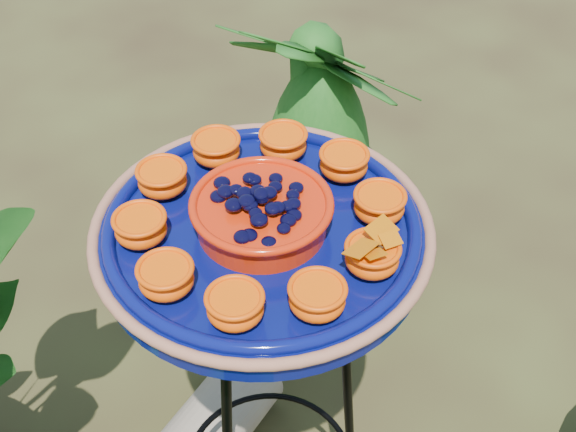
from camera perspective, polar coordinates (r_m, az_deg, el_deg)
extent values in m
torus|color=black|center=(1.22, -1.79, -2.73)|extent=(0.34, 0.34, 0.02)
cylinder|color=black|center=(1.67, -4.39, -10.94)|extent=(0.04, 0.09, 0.95)
cylinder|color=black|center=(1.60, 4.37, -14.39)|extent=(0.08, 0.08, 0.95)
cylinder|color=#070D54|center=(1.19, -1.83, -1.57)|extent=(0.60, 0.60, 0.04)
torus|color=#A76B4B|center=(1.18, -1.85, -0.90)|extent=(0.51, 0.51, 0.02)
torus|color=#070D54|center=(1.17, -1.86, -0.75)|extent=(0.47, 0.47, 0.02)
cylinder|color=red|center=(1.16, -1.88, 0.02)|extent=(0.23, 0.23, 0.05)
torus|color=red|center=(1.14, -1.91, 0.89)|extent=(0.21, 0.21, 0.01)
ellipsoid|color=black|center=(1.14, -1.91, 1.13)|extent=(0.17, 0.17, 0.03)
ellipsoid|color=#FF6402|center=(1.26, 3.99, 3.62)|extent=(0.08, 0.08, 0.04)
cylinder|color=#F55404|center=(1.24, 4.03, 4.29)|extent=(0.07, 0.07, 0.01)
ellipsoid|color=#FF6402|center=(1.29, -0.34, 5.05)|extent=(0.08, 0.08, 0.04)
cylinder|color=#F55404|center=(1.28, -0.35, 5.72)|extent=(0.07, 0.07, 0.01)
ellipsoid|color=#FF6402|center=(1.29, -5.11, 4.62)|extent=(0.08, 0.08, 0.04)
cylinder|color=#F55404|center=(1.27, -5.17, 5.29)|extent=(0.07, 0.07, 0.01)
ellipsoid|color=#FF6402|center=(1.24, -8.92, 2.44)|extent=(0.08, 0.08, 0.04)
cylinder|color=#F55404|center=(1.23, -9.01, 3.11)|extent=(0.07, 0.07, 0.01)
ellipsoid|color=#FF6402|center=(1.16, -10.42, -0.97)|extent=(0.08, 0.08, 0.04)
cylinder|color=#F55404|center=(1.15, -10.54, -0.29)|extent=(0.07, 0.07, 0.01)
ellipsoid|color=#FF6402|center=(1.09, -8.65, -4.51)|extent=(0.08, 0.08, 0.04)
cylinder|color=#F55404|center=(1.08, -8.75, -3.83)|extent=(0.07, 0.07, 0.01)
ellipsoid|color=#FF6402|center=(1.05, -3.77, -6.59)|extent=(0.08, 0.08, 0.04)
cylinder|color=#F55404|center=(1.03, -3.82, -5.91)|extent=(0.07, 0.07, 0.01)
ellipsoid|color=#FF6402|center=(1.05, 2.09, -5.99)|extent=(0.08, 0.08, 0.04)
cylinder|color=#F55404|center=(1.04, 2.12, -5.30)|extent=(0.07, 0.07, 0.01)
ellipsoid|color=#FF6402|center=(1.11, 5.99, -3.04)|extent=(0.08, 0.08, 0.04)
cylinder|color=#F55404|center=(1.10, 6.06, -2.36)|extent=(0.07, 0.07, 0.01)
ellipsoid|color=#FF6402|center=(1.19, 6.50, 0.64)|extent=(0.08, 0.08, 0.04)
cylinder|color=#F55404|center=(1.17, 6.57, 1.32)|extent=(0.07, 0.07, 0.01)
cylinder|color=black|center=(1.09, 6.10, -1.96)|extent=(0.01, 0.03, 0.00)
cube|color=orange|center=(1.07, 5.20, -2.30)|extent=(0.04, 0.03, 0.01)
cube|color=orange|center=(1.10, 6.67, -0.95)|extent=(0.04, 0.03, 0.01)
imported|color=#195316|center=(2.14, 2.13, 3.59)|extent=(0.59, 0.59, 0.92)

